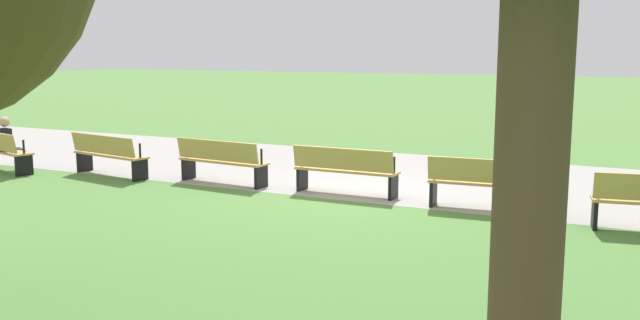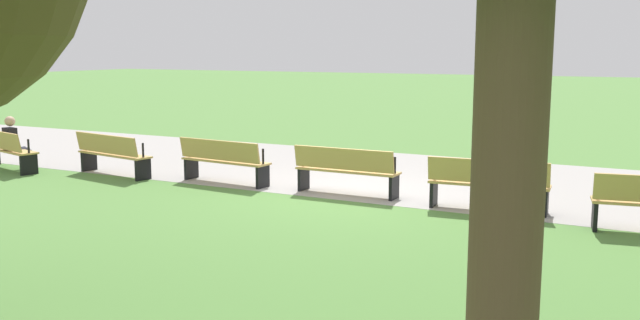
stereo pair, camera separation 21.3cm
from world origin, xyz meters
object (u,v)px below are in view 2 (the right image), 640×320
(bench_3, at_px, (112,153))
(bench_4, at_px, (223,160))
(bench_2, at_px, (5,149))
(bench_6, at_px, (488,183))
(bench_5, at_px, (346,169))
(person_seated, at_px, (15,142))

(bench_3, distance_m, bench_4, 2.62)
(bench_2, bearing_deg, bench_6, 19.59)
(bench_2, relative_size, bench_5, 1.03)
(bench_4, height_order, bench_5, same)
(bench_4, xyz_separation_m, person_seated, (-4.97, -0.79, 0.16))
(bench_4, xyz_separation_m, bench_5, (2.62, 0.11, 0.00))
(bench_4, distance_m, person_seated, 5.04)
(bench_3, relative_size, bench_5, 1.03)
(person_seated, bearing_deg, bench_3, 25.51)
(bench_2, height_order, bench_4, same)
(bench_2, height_order, bench_5, same)
(bench_3, xyz_separation_m, bench_6, (7.83, 0.33, 0.00))
(bench_4, bearing_deg, bench_2, -165.33)
(bench_2, distance_m, person_seated, 0.26)
(bench_2, xyz_separation_m, bench_5, (7.78, 1.00, 0.00))
(bench_2, xyz_separation_m, person_seated, (0.19, 0.10, 0.16))
(bench_5, height_order, person_seated, person_seated)
(bench_4, distance_m, bench_5, 2.62)
(bench_4, bearing_deg, bench_3, -167.77)
(bench_3, height_order, bench_4, same)
(bench_4, xyz_separation_m, bench_6, (5.24, -0.00, 0.00))
(person_seated, bearing_deg, bench_2, -136.82)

